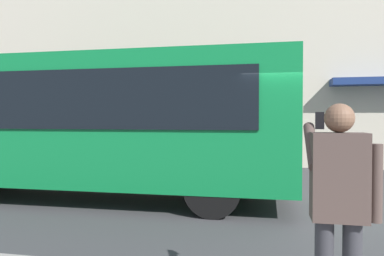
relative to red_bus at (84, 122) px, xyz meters
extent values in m
plane|color=#38383A|center=(-4.78, 0.20, -1.68)|extent=(60.00, 60.00, 0.00)
cube|color=beige|center=(-4.78, -6.60, 4.32)|extent=(28.00, 0.80, 12.00)
cube|color=#0F7238|center=(-0.02, -0.01, 0.02)|extent=(9.00, 2.50, 2.60)
cube|color=black|center=(-0.02, 1.25, 0.42)|extent=(7.60, 0.06, 1.10)
cylinder|color=black|center=(2.98, -1.11, -1.18)|extent=(1.00, 0.28, 1.00)
cylinder|color=black|center=(-3.02, -1.11, -1.18)|extent=(1.00, 0.28, 1.00)
cylinder|color=black|center=(-3.02, 1.09, -1.18)|extent=(1.00, 0.28, 1.00)
cube|color=#473833|center=(-4.49, 4.54, -0.38)|extent=(0.40, 0.24, 0.66)
sphere|color=brown|center=(-4.49, 4.54, 0.06)|extent=(0.22, 0.22, 0.22)
cylinder|color=#473833|center=(-4.75, 4.54, -0.42)|extent=(0.09, 0.09, 0.58)
cylinder|color=#473833|center=(-4.31, 4.38, -0.16)|extent=(0.09, 0.48, 0.37)
cube|color=black|center=(-4.39, 4.24, 0.04)|extent=(0.07, 0.01, 0.14)
camera|label=1|loc=(-3.96, 7.46, 0.05)|focal=34.46mm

